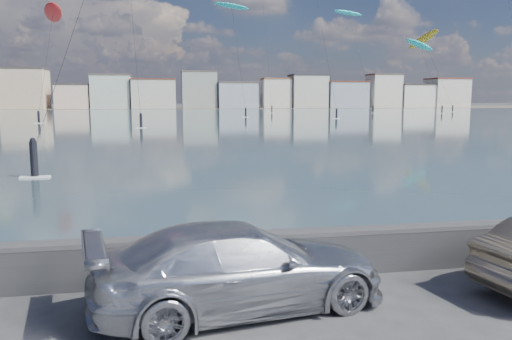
% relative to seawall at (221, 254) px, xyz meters
% --- Properties ---
extents(ground, '(700.00, 700.00, 0.00)m').
position_rel_seawall_xyz_m(ground, '(0.00, -2.70, -0.58)').
color(ground, '#333335').
rests_on(ground, ground).
extents(bay_water, '(500.00, 177.00, 0.00)m').
position_rel_seawall_xyz_m(bay_water, '(0.00, 88.80, -0.58)').
color(bay_water, '#3A535A').
rests_on(bay_water, ground).
extents(far_shore_strip, '(500.00, 60.00, 0.00)m').
position_rel_seawall_xyz_m(far_shore_strip, '(0.00, 197.30, -0.57)').
color(far_shore_strip, '#4C473D').
rests_on(far_shore_strip, ground).
extents(seawall, '(400.00, 0.36, 1.08)m').
position_rel_seawall_xyz_m(seawall, '(0.00, 0.00, 0.00)').
color(seawall, '#28282B').
rests_on(seawall, ground).
extents(far_buildings, '(240.79, 13.26, 14.60)m').
position_rel_seawall_xyz_m(far_buildings, '(1.31, 183.30, 5.44)').
color(far_buildings, gray).
rests_on(far_buildings, ground).
extents(car_silver, '(5.83, 3.19, 1.60)m').
position_rel_seawall_xyz_m(car_silver, '(0.21, -1.47, 0.22)').
color(car_silver, '#B5B6BD').
rests_on(car_silver, ground).
extents(kitesurfer_2, '(8.20, 16.06, 24.38)m').
position_rel_seawall_xyz_m(kitesurfer_2, '(74.01, 129.93, 20.34)').
color(kitesurfer_2, '#BF8C19').
rests_on(kitesurfer_2, ground).
extents(kitesurfer_4, '(7.79, 10.84, 24.66)m').
position_rel_seawall_xyz_m(kitesurfer_4, '(13.03, 99.53, 22.34)').
color(kitesurfer_4, '#19BFBF').
rests_on(kitesurfer_4, ground).
extents(kitesurfer_5, '(10.94, 12.05, 19.74)m').
position_rel_seawall_xyz_m(kitesurfer_5, '(65.63, 116.36, 17.22)').
color(kitesurfer_5, '#19BFBF').
rests_on(kitesurfer_5, ground).
extents(kitesurfer_10, '(10.27, 16.99, 28.30)m').
position_rel_seawall_xyz_m(kitesurfer_10, '(49.46, 127.41, 26.68)').
color(kitesurfer_10, '#19BFBF').
rests_on(kitesurfer_10, ground).
extents(kitesurfer_17, '(5.54, 14.81, 19.85)m').
position_rel_seawall_xyz_m(kitesurfer_17, '(-19.71, 81.19, 17.39)').
color(kitesurfer_17, red).
rests_on(kitesurfer_17, ground).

